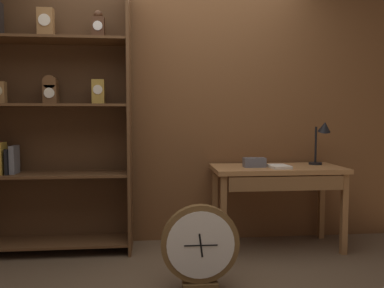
% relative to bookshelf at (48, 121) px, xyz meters
% --- Properties ---
extents(back_wood_panel, '(4.80, 0.05, 2.60)m').
position_rel_bookshelf_xyz_m(back_wood_panel, '(1.09, 0.23, 0.15)').
color(back_wood_panel, brown).
rests_on(back_wood_panel, ground).
extents(bookshelf, '(1.37, 0.38, 2.29)m').
position_rel_bookshelf_xyz_m(bookshelf, '(0.00, 0.00, 0.00)').
color(bookshelf, brown).
rests_on(bookshelf, ground).
extents(workbench, '(1.15, 0.56, 0.74)m').
position_rel_bookshelf_xyz_m(workbench, '(2.01, -0.14, -0.51)').
color(workbench, '#9E6B3D').
rests_on(workbench, ground).
extents(desk_lamp, '(0.19, 0.19, 0.41)m').
position_rel_bookshelf_xyz_m(desk_lamp, '(2.46, -0.04, -0.13)').
color(desk_lamp, black).
rests_on(desk_lamp, workbench).
extents(toolbox_small, '(0.19, 0.10, 0.08)m').
position_rel_bookshelf_xyz_m(toolbox_small, '(1.80, -0.14, -0.36)').
color(toolbox_small, '#595960').
rests_on(toolbox_small, workbench).
extents(open_repair_manual, '(0.17, 0.23, 0.02)m').
position_rel_bookshelf_xyz_m(open_repair_manual, '(2.00, -0.21, -0.39)').
color(open_repair_manual, silver).
rests_on(open_repair_manual, workbench).
extents(round_clock_large, '(0.55, 0.11, 0.59)m').
position_rel_bookshelf_xyz_m(round_clock_large, '(1.22, -0.89, -0.85)').
color(round_clock_large, brown).
rests_on(round_clock_large, ground).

